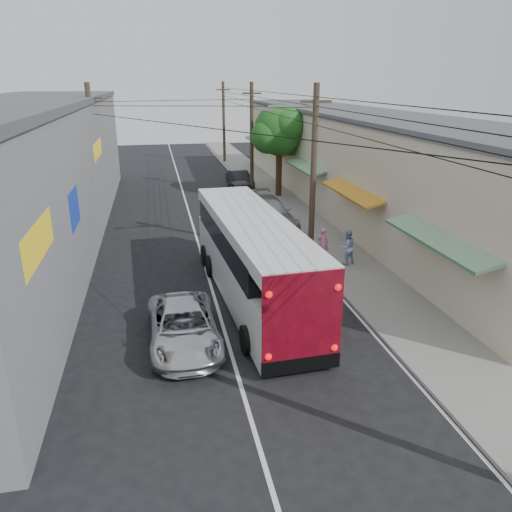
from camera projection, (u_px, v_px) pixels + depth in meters
The scene contains 13 objects.
ground at pixel (262, 456), 11.37m from camera, with size 120.00×120.00×0.00m, color black.
sidewalk at pixel (297, 217), 31.05m from camera, with size 3.00×80.00×0.12m, color slate.
building_right at pixel (356, 160), 32.71m from camera, with size 7.09×40.00×6.25m.
building_left at pixel (24, 173), 25.21m from camera, with size 7.20×36.00×7.25m.
utility_poles at pixel (242, 151), 29.37m from camera, with size 11.80×45.28×8.00m.
street_tree at pixel (280, 132), 35.15m from camera, with size 4.40×4.00×6.60m.
coach_bus at pixel (252, 257), 19.06m from camera, with size 3.15×11.54×3.29m.
jeepney at pixel (183, 326), 15.94m from camera, with size 2.18×4.72×1.31m, color silver.
parked_suv at pixel (266, 214), 28.48m from camera, with size 2.49×6.13×1.78m, color #9C9BA3.
parked_car_mid at pixel (242, 193), 34.18m from camera, with size 1.86×4.62×1.58m, color black.
parked_car_far at pixel (240, 179), 39.73m from camera, with size 1.36×3.91×1.29m, color black.
pedestrian_near at pixel (323, 243), 23.38m from camera, with size 0.54×0.36×1.49m, color pink.
pedestrian_far at pixel (347, 247), 22.62m from camera, with size 0.79×0.62×1.63m, color #9AB2E0.
Camera 1 is at (-1.95, -9.00, 8.09)m, focal length 35.00 mm.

